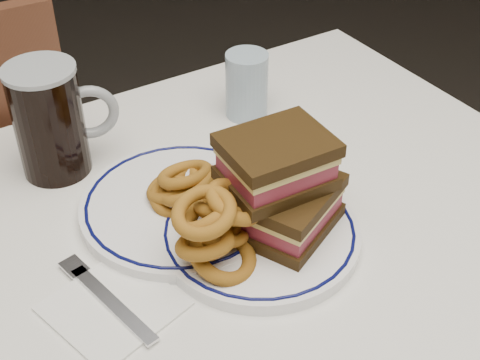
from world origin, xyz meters
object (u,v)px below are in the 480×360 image
reuben_sandwich (283,185)px  beer_mug (51,119)px  far_plate (181,206)px  main_plate (259,233)px

reuben_sandwich → beer_mug: size_ratio=0.95×
beer_mug → far_plate: size_ratio=0.61×
main_plate → reuben_sandwich: size_ratio=1.64×
beer_mug → far_plate: 0.22m
reuben_sandwich → far_plate: bearing=128.5°
reuben_sandwich → beer_mug: 0.34m
far_plate → main_plate: bearing=-59.4°
main_plate → far_plate: bearing=120.6°
main_plate → reuben_sandwich: 0.08m
reuben_sandwich → far_plate: 0.16m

